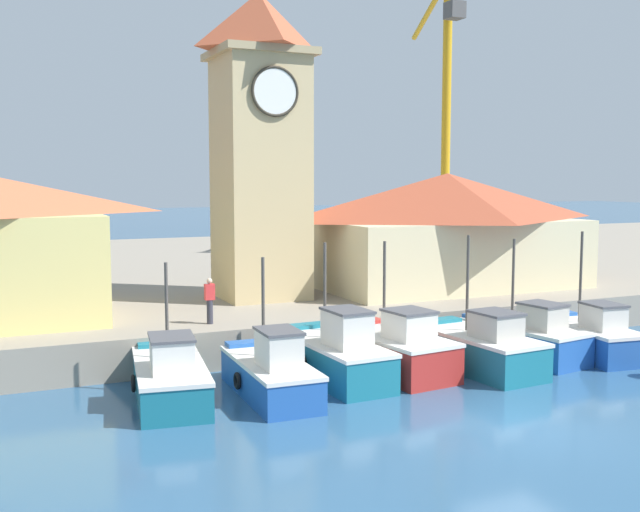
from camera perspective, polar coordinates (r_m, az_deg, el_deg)
ground_plane at (r=20.54m, az=14.89°, el=-12.50°), size 300.00×300.00×0.00m
quay_wharf at (r=45.79m, az=-8.30°, el=-1.35°), size 120.00×40.00×1.36m
fishing_boat_far_left at (r=22.38m, az=-11.37°, el=-8.98°), size 2.66×5.35×3.96m
fishing_boat_left_outer at (r=22.38m, az=-3.78°, el=-8.85°), size 1.97×4.95×4.08m
fishing_boat_left_inner at (r=24.08m, az=1.15°, el=-7.53°), size 2.10×5.23×4.37m
fishing_boat_mid_left at (r=24.99m, az=5.72°, el=-7.11°), size 2.65×4.85×4.35m
fishing_boat_center at (r=25.84m, az=12.02°, el=-6.86°), size 2.42×5.04×4.51m
fishing_boat_mid_right at (r=27.90m, az=15.35°, el=-6.03°), size 2.63×4.90×4.26m
fishing_boat_right_inner at (r=28.99m, az=19.82°, el=-5.78°), size 2.38×4.71×4.50m
clock_tower at (r=31.82m, az=-4.59°, el=8.80°), size 3.93×3.93×14.31m
warehouse_right at (r=35.68m, az=9.63°, el=2.06°), size 12.43×7.34×5.31m
port_crane_near at (r=48.47m, az=9.46°, el=8.16°), size 3.51×9.69×17.72m
dock_worker_near_tower at (r=26.43m, az=-8.40°, el=-3.33°), size 0.34×0.22×1.62m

